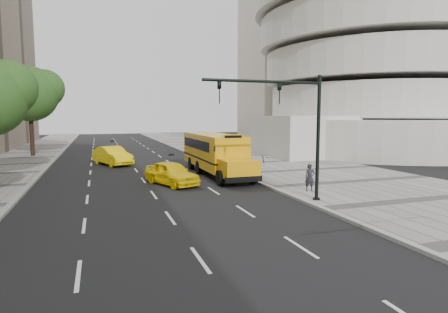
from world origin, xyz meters
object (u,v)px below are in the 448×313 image
object	(u,v)px
school_bus	(214,151)
pedestrian	(310,177)
tree_c	(31,93)
taxi_near	(171,173)
traffic_signal	(293,122)
taxi_far	(112,156)

from	to	relation	value
school_bus	pedestrian	world-z (taller)	school_bus
pedestrian	tree_c	bearing A→B (deg)	140.01
school_bus	taxi_near	size ratio (longest dim) A/B	2.61
traffic_signal	taxi_far	bearing A→B (deg)	112.86
taxi_near	traffic_signal	xyz separation A→B (m)	(4.65, -7.28, 3.34)
taxi_far	pedestrian	xyz separation A→B (m)	(10.13, -16.57, 0.10)
traffic_signal	pedestrian	bearing A→B (deg)	42.17
tree_c	traffic_signal	bearing A→B (deg)	-60.93
school_bus	taxi_far	distance (m)	10.63
taxi_near	taxi_far	xyz separation A→B (m)	(-3.20, 11.35, 0.07)
pedestrian	taxi_near	bearing A→B (deg)	158.50
tree_c	taxi_far	bearing A→B (deg)	-50.59
taxi_far	traffic_signal	bearing A→B (deg)	-89.88
tree_c	pedestrian	xyz separation A→B (m)	(17.85, -25.98, -5.83)
taxi_far	traffic_signal	size ratio (longest dim) A/B	0.79
taxi_near	traffic_signal	distance (m)	9.26
pedestrian	traffic_signal	bearing A→B (deg)	-122.32
school_bus	taxi_near	world-z (taller)	school_bus
tree_c	taxi_far	world-z (taller)	tree_c
tree_c	school_bus	world-z (taller)	tree_c
school_bus	taxi_far	size ratio (longest dim) A/B	2.30
taxi_near	pedestrian	bearing A→B (deg)	-59.25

